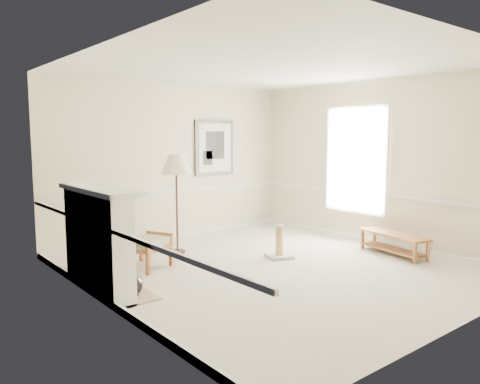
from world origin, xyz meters
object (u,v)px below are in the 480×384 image
(floor_vase, at_px, (131,286))
(floor_lamp, at_px, (176,167))
(scratching_post, at_px, (279,247))
(armchair, at_px, (139,237))
(bench, at_px, (393,240))

(floor_vase, distance_m, floor_lamp, 2.57)
(scratching_post, bearing_deg, floor_lamp, 129.04)
(armchair, distance_m, scratching_post, 2.20)
(floor_vase, xyz_separation_m, scratching_post, (2.67, 0.24, 0.02))
(floor_vase, xyz_separation_m, armchair, (0.69, 1.15, 0.30))
(armchair, bearing_deg, floor_vase, -145.50)
(floor_lamp, distance_m, scratching_post, 2.12)
(floor_lamp, height_order, scratching_post, floor_lamp)
(bench, height_order, scratching_post, scratching_post)
(armchair, relative_size, floor_lamp, 0.54)
(floor_vase, distance_m, bench, 4.33)
(floor_lamp, height_order, bench, floor_lamp)
(floor_vase, relative_size, floor_lamp, 0.50)
(bench, distance_m, scratching_post, 1.89)
(floor_lamp, bearing_deg, floor_vase, -135.66)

